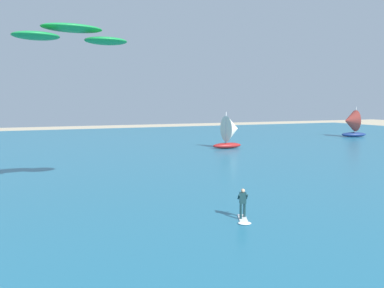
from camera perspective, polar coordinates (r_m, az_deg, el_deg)
ocean at (r=52.33m, az=-14.09°, el=-1.21°), size 160.00×90.00×0.10m
kitesurfer at (r=22.23m, az=7.25°, el=-9.08°), size 1.30×2.01×1.67m
kite at (r=27.35m, az=-16.59°, el=14.65°), size 7.37×3.07×1.09m
sailboat_outermost at (r=78.14m, az=21.56°, el=2.76°), size 4.84×4.26×5.45m
sailboat_trailing at (r=55.35m, az=5.55°, el=1.76°), size 4.22×3.56×4.99m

